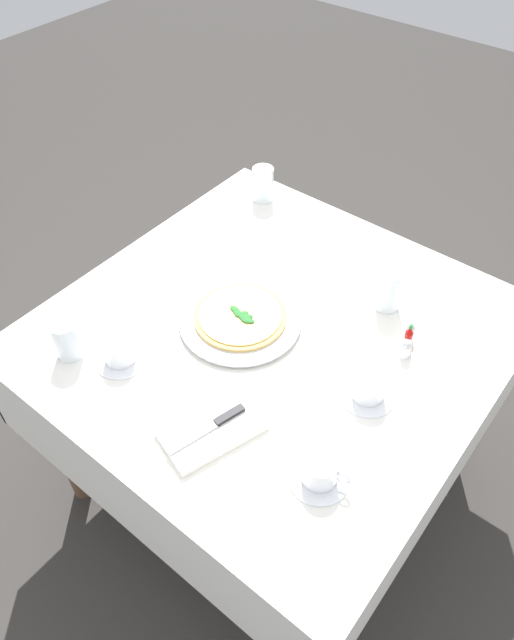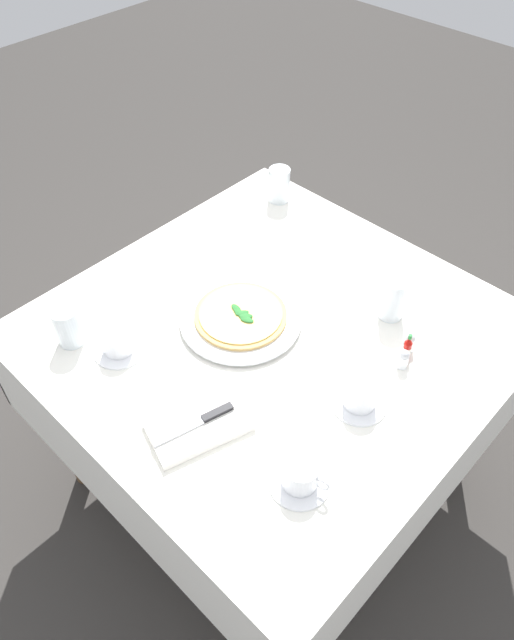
% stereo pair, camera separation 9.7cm
% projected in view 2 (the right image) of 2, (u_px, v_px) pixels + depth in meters
% --- Properties ---
extents(ground_plane, '(8.00, 8.00, 0.00)m').
position_uv_depth(ground_plane, '(269.00, 473.00, 2.07)').
color(ground_plane, '#33302D').
extents(dining_table, '(1.09, 1.09, 0.73)m').
position_uv_depth(dining_table, '(272.00, 362.00, 1.63)').
color(dining_table, white).
rests_on(dining_table, ground_plane).
extents(pizza_plate, '(0.32, 0.32, 0.02)m').
position_uv_depth(pizza_plate, '(241.00, 318.00, 1.55)').
color(pizza_plate, white).
rests_on(pizza_plate, dining_table).
extents(pizza, '(0.24, 0.24, 0.02)m').
position_uv_depth(pizza, '(241.00, 315.00, 1.54)').
color(pizza, '#DBAD60').
rests_on(pizza, pizza_plate).
extents(coffee_cup_right_edge, '(0.13, 0.13, 0.07)m').
position_uv_depth(coffee_cup_right_edge, '(300.00, 475.00, 1.21)').
color(coffee_cup_right_edge, white).
rests_on(coffee_cup_right_edge, dining_table).
extents(coffee_cup_far_right, '(0.13, 0.13, 0.07)m').
position_uv_depth(coffee_cup_far_right, '(118.00, 342.00, 1.47)').
color(coffee_cup_far_right, white).
rests_on(coffee_cup_far_right, dining_table).
extents(coffee_cup_near_right, '(0.13, 0.13, 0.07)m').
position_uv_depth(coffee_cup_near_right, '(360.00, 395.00, 1.35)').
color(coffee_cup_near_right, white).
rests_on(coffee_cup_near_right, dining_table).
extents(water_glass_center_back, '(0.07, 0.07, 0.12)m').
position_uv_depth(water_glass_center_back, '(393.00, 300.00, 1.54)').
color(water_glass_center_back, white).
rests_on(water_glass_center_back, dining_table).
extents(water_glass_far_left, '(0.07, 0.07, 0.11)m').
position_uv_depth(water_glass_far_left, '(69.00, 328.00, 1.48)').
color(water_glass_far_left, white).
rests_on(water_glass_far_left, dining_table).
extents(water_glass_left_edge, '(0.07, 0.07, 0.11)m').
position_uv_depth(water_glass_left_edge, '(279.00, 187.00, 1.90)').
color(water_glass_left_edge, white).
rests_on(water_glass_left_edge, dining_table).
extents(napkin_folded, '(0.25, 0.19, 0.02)m').
position_uv_depth(napkin_folded, '(199.00, 425.00, 1.32)').
color(napkin_folded, white).
rests_on(napkin_folded, dining_table).
extents(dinner_knife, '(0.19, 0.07, 0.01)m').
position_uv_depth(dinner_knife, '(197.00, 422.00, 1.31)').
color(dinner_knife, silver).
rests_on(dinner_knife, napkin_folded).
extents(hot_sauce_bottle, '(0.02, 0.02, 0.08)m').
position_uv_depth(hot_sauce_bottle, '(407.00, 349.00, 1.45)').
color(hot_sauce_bottle, '#B7140F').
rests_on(hot_sauce_bottle, dining_table).
extents(salt_shaker, '(0.03, 0.03, 0.06)m').
position_uv_depth(salt_shaker, '(403.00, 360.00, 1.43)').
color(salt_shaker, white).
rests_on(salt_shaker, dining_table).
extents(pepper_shaker, '(0.03, 0.03, 0.06)m').
position_uv_depth(pepper_shaker, '(409.00, 343.00, 1.47)').
color(pepper_shaker, white).
rests_on(pepper_shaker, dining_table).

